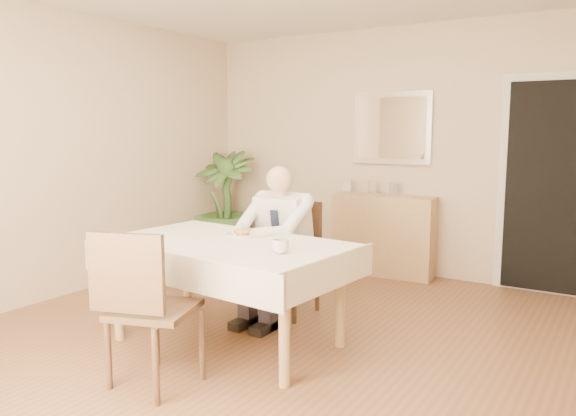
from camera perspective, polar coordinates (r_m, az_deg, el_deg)
The scene contains 17 objects.
room at distance 3.89m, azimuth -2.74°, elevation 4.50°, with size 5.00×5.02×2.60m.
doorway at distance 5.72m, azimuth 25.22°, elevation 1.85°, with size 0.96×0.07×2.10m.
mirror at distance 6.09m, azimuth 10.51°, elevation 7.99°, with size 0.86×0.04×0.76m.
dining_table at distance 4.02m, azimuth -6.24°, elevation -4.54°, with size 1.80×1.16×0.75m.
chair_far at distance 4.76m, azimuth 0.41°, elevation -4.23°, with size 0.47×0.47×0.94m.
chair_near at distance 3.42m, azimuth -14.51°, elevation -9.10°, with size 0.58×0.59×0.97m.
seated_man at distance 4.48m, azimuth -1.55°, elevation -2.88°, with size 0.48×0.72×1.24m.
plate at distance 4.18m, azimuth -4.61°, elevation -2.71°, with size 0.26×0.26×0.02m, color white.
food at distance 4.18m, azimuth -4.61°, elevation -2.42°, with size 0.14×0.14×0.06m, color olive.
knife at distance 4.11m, azimuth -4.66°, elevation -2.67°, with size 0.01×0.01×0.13m, color silver.
fork at distance 4.16m, azimuth -5.54°, elevation -2.55°, with size 0.01×0.01×0.13m, color silver.
coffee_mug at distance 3.58m, azimuth -0.79°, elevation -3.93°, with size 0.11×0.11×0.09m, color white.
sideboard at distance 6.05m, azimuth 9.71°, elevation -2.71°, with size 1.06×0.36×0.85m, color tan.
photo_frame_left at distance 6.21m, azimuth 6.04°, elevation 2.24°, with size 0.10×0.02×0.14m, color silver.
photo_frame_center at distance 6.07m, azimuth 8.57°, elevation 2.07°, with size 0.10×0.02×0.14m, color silver.
photo_frame_right at distance 5.97m, azimuth 10.67°, elevation 1.91°, with size 0.10×0.02×0.14m, color silver.
potted_palm at distance 6.74m, azimuth -6.47°, elevation 0.32°, with size 0.72×0.72×1.28m, color #2E501F.
Camera 1 is at (2.22, -3.19, 1.54)m, focal length 35.00 mm.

